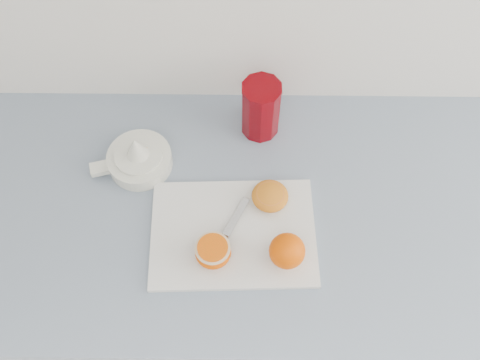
# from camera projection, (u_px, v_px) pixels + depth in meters

# --- Properties ---
(counter) EXTENTS (2.35, 0.64, 0.89)m
(counter) POSITION_uv_depth(u_px,v_px,m) (226.00, 276.00, 1.53)
(counter) COLOR silver
(counter) RESTS_ON ground
(cutting_board) EXTENTS (0.35, 0.25, 0.01)m
(cutting_board) POSITION_uv_depth(u_px,v_px,m) (233.00, 233.00, 1.10)
(cutting_board) COLOR silver
(cutting_board) RESTS_ON counter
(whole_orange) EXTENTS (0.07, 0.07, 0.07)m
(whole_orange) POSITION_uv_depth(u_px,v_px,m) (287.00, 251.00, 1.04)
(whole_orange) COLOR #EF5000
(whole_orange) RESTS_ON cutting_board
(half_orange) EXTENTS (0.07, 0.07, 0.04)m
(half_orange) POSITION_uv_depth(u_px,v_px,m) (213.00, 252.00, 1.05)
(half_orange) COLOR #EF5000
(half_orange) RESTS_ON cutting_board
(squeezed_shell) EXTENTS (0.08, 0.08, 0.03)m
(squeezed_shell) POSITION_uv_depth(u_px,v_px,m) (270.00, 196.00, 1.12)
(squeezed_shell) COLOR #CA6C16
(squeezed_shell) RESTS_ON cutting_board
(paring_knife) EXTENTS (0.09, 0.16, 0.01)m
(paring_knife) POSITION_uv_depth(u_px,v_px,m) (220.00, 245.00, 1.08)
(paring_knife) COLOR #433019
(paring_knife) RESTS_ON cutting_board
(citrus_juicer) EXTENTS (0.18, 0.14, 0.10)m
(citrus_juicer) POSITION_uv_depth(u_px,v_px,m) (138.00, 158.00, 1.17)
(citrus_juicer) COLOR white
(citrus_juicer) RESTS_ON counter
(red_tumbler) EXTENTS (0.09, 0.09, 0.15)m
(red_tumbler) POSITION_uv_depth(u_px,v_px,m) (261.00, 110.00, 1.19)
(red_tumbler) COLOR #6C0006
(red_tumbler) RESTS_ON counter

